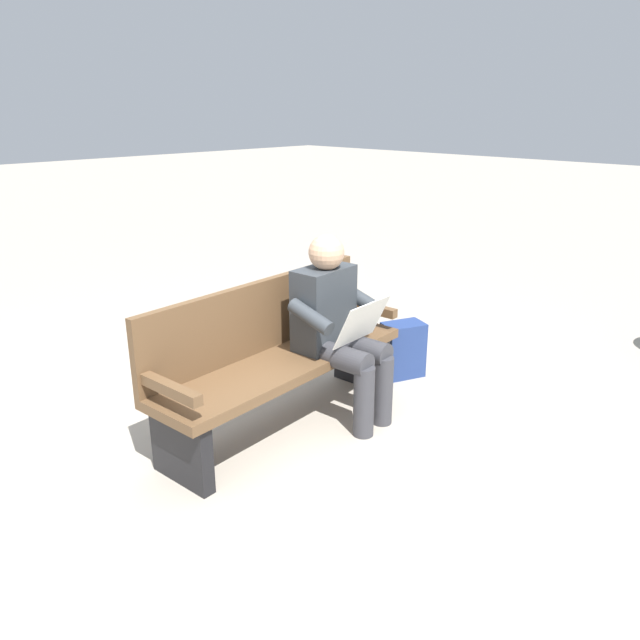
# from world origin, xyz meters

# --- Properties ---
(ground_plane) EXTENTS (40.00, 40.00, 0.00)m
(ground_plane) POSITION_xyz_m (0.00, 0.00, 0.00)
(ground_plane) COLOR #A89E8E
(bench_near) EXTENTS (1.83, 0.61, 0.90)m
(bench_near) POSITION_xyz_m (0.01, -0.07, 0.46)
(bench_near) COLOR brown
(bench_near) RESTS_ON ground
(person_seated) EXTENTS (0.59, 0.59, 1.18)m
(person_seated) POSITION_xyz_m (-0.33, 0.14, 0.63)
(person_seated) COLOR #33383D
(person_seated) RESTS_ON ground
(backpack) EXTENTS (0.35, 0.31, 0.41)m
(backpack) POSITION_xyz_m (-1.12, 0.06, 0.20)
(backpack) COLOR navy
(backpack) RESTS_ON ground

